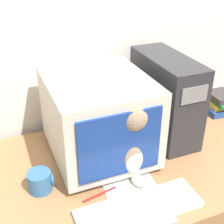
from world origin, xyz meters
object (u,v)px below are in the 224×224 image
Objects in this scene: crt_monitor at (99,117)px; pen at (100,194)px; keyboard at (139,208)px; cat at (129,143)px; book_stack at (218,102)px; computer_tower at (165,97)px; mug at (40,181)px.

pen is at bearing -109.99° from crt_monitor.
cat is at bearing 76.73° from keyboard.
pen is (-0.11, 0.13, -0.01)m from keyboard.
book_stack is 1.39× the size of pen.
cat reaches higher than book_stack.
cat is 2.50× the size of pen.
keyboard is at bearing -87.82° from crt_monitor.
computer_tower is 1.20× the size of cat.
mug is (-1.07, -0.27, -0.01)m from book_stack.
computer_tower is 0.58m from keyboard.
crt_monitor is 1.33× the size of cat.
crt_monitor is 1.03× the size of keyboard.
mug is at bearing -166.01° from book_stack.
computer_tower is at bearing 15.65° from mug.
mug is (-0.66, -0.18, -0.16)m from computer_tower.
crt_monitor reaches higher than book_stack.
crt_monitor is 4.87× the size of mug.
keyboard is (0.01, -0.38, -0.18)m from crt_monitor.
crt_monitor is 0.36m from computer_tower.
computer_tower is at bearing 27.68° from cat.
crt_monitor reaches higher than cat.
keyboard is 2.32× the size of book_stack.
book_stack is at bearing 11.32° from computer_tower.
cat is 3.65× the size of mug.
crt_monitor reaches higher than mug.
keyboard is 0.17m from pen.
mug is (-0.31, 0.25, 0.03)m from keyboard.
pen is at bearing 130.62° from keyboard.
book_stack is (0.71, 0.31, -0.11)m from cat.
mug is at bearing 163.44° from cat.
book_stack is 0.95m from pen.
pen is (-0.45, -0.30, -0.20)m from computer_tower.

